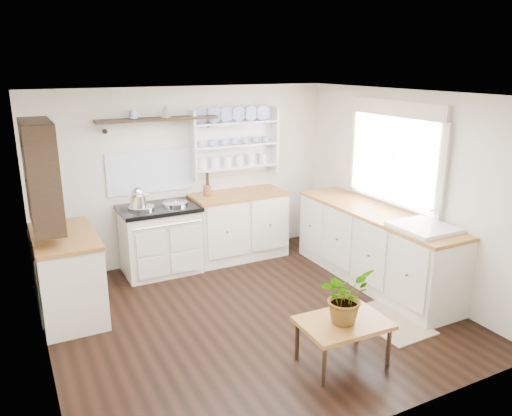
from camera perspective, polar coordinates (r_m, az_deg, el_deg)
The scene contains 19 objects.
floor at distance 5.43m, azimuth -0.47°, elevation -12.12°, with size 4.00×3.80×0.01m, color black.
wall_back at distance 6.69m, azimuth -7.83°, elevation 3.75°, with size 4.00×0.02×2.30m, color beige.
wall_right at distance 6.12m, azimuth 16.49°, elevation 2.04°, with size 0.02×3.80×2.30m, color beige.
wall_left at distance 4.51m, azimuth -23.90°, elevation -3.71°, with size 0.02×3.80×2.30m, color beige.
ceiling at distance 4.79m, azimuth -0.54°, elevation 12.87°, with size 4.00×3.80×0.01m, color white.
window at distance 6.11m, azimuth 15.49°, elevation 6.08°, with size 0.08×1.55×1.22m.
aga_cooker at distance 6.44m, azimuth -10.87°, elevation -3.47°, with size 0.97×0.68×0.90m.
back_cabinets at distance 6.82m, azimuth -2.00°, elevation -1.87°, with size 1.27×0.63×0.90m.
right_cabinets at distance 6.20m, azimuth 13.32°, elevation -4.23°, with size 0.62×2.43×0.90m.
belfast_sink at distance 5.57m, azimuth 18.50°, elevation -3.27°, with size 0.55×0.60×0.45m.
left_cabinets at distance 5.61m, azimuth -20.68°, elevation -7.08°, with size 0.62×1.13×0.90m.
plate_rack at distance 6.82m, azimuth -2.66°, elevation 7.58°, with size 1.20×0.22×0.90m.
high_shelf at distance 6.33m, azimuth -11.17°, elevation 9.85°, with size 1.50×0.29×0.16m.
left_shelving at distance 5.29m, azimuth -23.36°, elevation 3.65°, with size 0.28×0.80×1.05m, color black.
kettle at distance 6.08m, azimuth -13.37°, elevation 1.18°, with size 0.19×0.19×0.23m, color silver, non-canonical shape.
utensil_crock at distance 6.59m, azimuth -5.59°, elevation 2.03°, with size 0.11×0.11×0.12m, color brown.
center_table at distance 4.55m, azimuth 9.93°, elevation -13.10°, with size 0.78×0.57×0.42m.
potted_plant at distance 4.42m, azimuth 10.12°, elevation -9.85°, with size 0.44×0.38×0.48m, color #3F7233.
floor_rug at distance 5.46m, azimuth 14.92°, elevation -12.46°, with size 0.55×0.85×0.02m, color brown.
Camera 1 is at (-2.14, -4.28, 2.58)m, focal length 35.00 mm.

